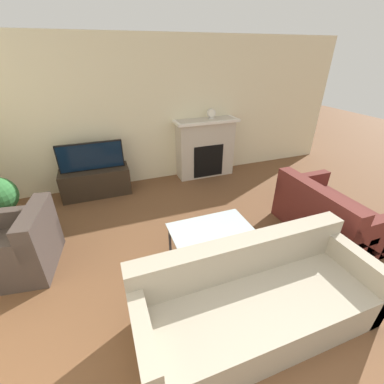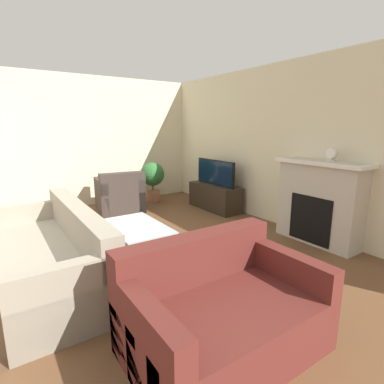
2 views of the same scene
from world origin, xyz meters
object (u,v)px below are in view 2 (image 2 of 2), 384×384
object	(u,v)px
couch_loveseat	(221,313)
armchair_by_window	(120,196)
coffee_table	(136,229)
mantel_clock	(331,154)
couch_sectional	(53,257)
potted_plant	(153,177)
tv	(215,172)

from	to	relation	value
couch_loveseat	armchair_by_window	world-z (taller)	same
armchair_by_window	coffee_table	size ratio (longest dim) A/B	0.94
couch_loveseat	mantel_clock	distance (m)	2.86
coffee_table	armchair_by_window	bearing A→B (deg)	164.25
couch_loveseat	mantel_clock	xyz separation A→B (m)	(-0.77, 2.55, 1.02)
couch_loveseat	couch_sectional	bearing A→B (deg)	116.09
potted_plant	armchair_by_window	bearing A→B (deg)	-69.81
couch_sectional	couch_loveseat	xyz separation A→B (m)	(1.81, 0.88, 0.00)
potted_plant	couch_loveseat	bearing A→B (deg)	-20.47
couch_loveseat	coffee_table	distance (m)	1.83
armchair_by_window	coffee_table	xyz separation A→B (m)	(2.28, -0.64, 0.11)
potted_plant	mantel_clock	world-z (taller)	mantel_clock
mantel_clock	couch_loveseat	bearing A→B (deg)	-73.14
couch_sectional	potted_plant	bearing A→B (deg)	135.98
couch_sectional	potted_plant	size ratio (longest dim) A/B	2.61
tv	armchair_by_window	world-z (taller)	tv
couch_sectional	armchair_by_window	bearing A→B (deg)	144.50
coffee_table	potted_plant	distance (m)	3.03
mantel_clock	tv	bearing A→B (deg)	-176.90
tv	coffee_table	world-z (taller)	tv
mantel_clock	potted_plant	bearing A→B (deg)	-166.21
couch_loveseat	mantel_clock	world-z (taller)	mantel_clock
tv	armchair_by_window	xyz separation A→B (m)	(-0.96, -1.67, -0.47)
potted_plant	mantel_clock	distance (m)	3.84
potted_plant	mantel_clock	size ratio (longest dim) A/B	4.51
coffee_table	mantel_clock	world-z (taller)	mantel_clock
couch_sectional	armchair_by_window	xyz separation A→B (m)	(-2.30, 1.64, 0.01)
couch_sectional	armchair_by_window	size ratio (longest dim) A/B	2.40
coffee_table	potted_plant	size ratio (longest dim) A/B	1.15
couch_loveseat	potted_plant	size ratio (longest dim) A/B	1.62
armchair_by_window	mantel_clock	world-z (taller)	mantel_clock
tv	couch_sectional	bearing A→B (deg)	-67.96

